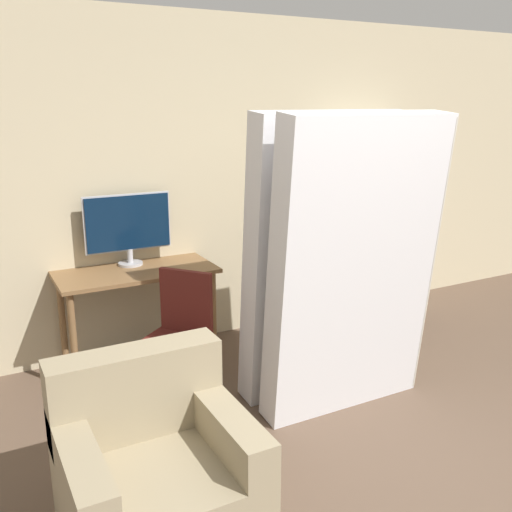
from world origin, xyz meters
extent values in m
cube|color=#C6B793|center=(0.00, 2.79, 1.35)|extent=(8.00, 0.06, 2.70)
cube|color=brown|center=(-0.98, 2.48, 0.76)|extent=(1.19, 0.56, 0.03)
cylinder|color=brown|center=(-1.52, 2.26, 0.37)|extent=(0.05, 0.05, 0.74)
cylinder|color=brown|center=(-0.45, 2.26, 0.37)|extent=(0.05, 0.05, 0.74)
cylinder|color=brown|center=(-1.52, 2.70, 0.37)|extent=(0.05, 0.05, 0.74)
cylinder|color=brown|center=(-0.45, 2.70, 0.37)|extent=(0.05, 0.05, 0.74)
cylinder|color=#B7B7BC|center=(-0.98, 2.65, 0.78)|extent=(0.19, 0.19, 0.02)
cylinder|color=#B7B7BC|center=(-0.98, 2.65, 0.85)|extent=(0.04, 0.04, 0.11)
cube|color=#B7B7BC|center=(-0.98, 2.65, 1.11)|extent=(0.67, 0.02, 0.44)
cube|color=#0A1E38|center=(-0.98, 2.65, 1.11)|extent=(0.65, 0.03, 0.42)
cylinder|color=#4C4C51|center=(-0.95, 1.79, 0.01)|extent=(0.52, 0.52, 0.03)
cylinder|color=#4C4C51|center=(-0.95, 1.79, 0.21)|extent=(0.05, 0.05, 0.36)
cube|color=#591E19|center=(-0.95, 1.79, 0.42)|extent=(0.62, 0.62, 0.05)
cube|color=#591E19|center=(-0.80, 1.92, 0.67)|extent=(0.28, 0.33, 0.45)
cube|color=beige|center=(0.81, 2.61, 0.88)|extent=(0.02, 0.31, 1.76)
cube|color=beige|center=(1.67, 2.61, 0.88)|extent=(0.02, 0.31, 1.76)
cube|color=beige|center=(1.24, 2.75, 0.88)|extent=(0.88, 0.02, 1.76)
cube|color=beige|center=(1.24, 2.61, 0.01)|extent=(0.85, 0.27, 0.02)
cube|color=beige|center=(1.24, 2.61, 0.36)|extent=(0.85, 0.27, 0.02)
cube|color=beige|center=(1.24, 2.61, 0.71)|extent=(0.85, 0.27, 0.02)
cube|color=beige|center=(1.24, 2.61, 1.06)|extent=(0.85, 0.27, 0.02)
cube|color=beige|center=(1.24, 2.61, 1.40)|extent=(0.85, 0.27, 0.02)
cube|color=beige|center=(1.24, 2.61, 1.75)|extent=(0.85, 0.27, 0.02)
cube|color=brown|center=(0.85, 2.59, 0.14)|extent=(0.04, 0.16, 0.25)
cube|color=#232328|center=(0.88, 2.58, 0.12)|extent=(0.03, 0.17, 0.21)
cube|color=#7A2D84|center=(0.92, 2.65, 0.16)|extent=(0.02, 0.16, 0.29)
cube|color=silver|center=(0.95, 2.63, 0.16)|extent=(0.02, 0.18, 0.28)
cube|color=gold|center=(0.97, 2.64, 0.16)|extent=(0.03, 0.19, 0.28)
cube|color=#232328|center=(1.00, 2.63, 0.16)|extent=(0.02, 0.23, 0.29)
cube|color=#232328|center=(0.84, 2.56, 0.49)|extent=(0.03, 0.17, 0.25)
cube|color=#232328|center=(0.88, 2.65, 0.47)|extent=(0.02, 0.19, 0.21)
cube|color=#287A38|center=(0.91, 2.60, 0.48)|extent=(0.04, 0.15, 0.23)
cube|color=gold|center=(0.95, 2.65, 0.48)|extent=(0.03, 0.19, 0.22)
cube|color=brown|center=(0.98, 2.60, 0.50)|extent=(0.02, 0.22, 0.26)
cube|color=orange|center=(1.02, 2.62, 0.48)|extent=(0.04, 0.20, 0.22)
cube|color=gold|center=(0.84, 2.62, 0.86)|extent=(0.03, 0.19, 0.30)
cube|color=gold|center=(0.88, 2.62, 0.82)|extent=(0.02, 0.22, 0.21)
cube|color=gold|center=(0.91, 2.61, 0.83)|extent=(0.03, 0.23, 0.24)
cube|color=orange|center=(0.95, 2.61, 0.84)|extent=(0.03, 0.16, 0.25)
cube|color=#7A2D84|center=(0.84, 2.62, 1.21)|extent=(0.03, 0.19, 0.28)
cube|color=brown|center=(0.88, 2.59, 1.19)|extent=(0.03, 0.18, 0.25)
cube|color=gold|center=(0.91, 2.61, 1.20)|extent=(0.02, 0.19, 0.26)
cube|color=#1E4C9E|center=(0.94, 2.57, 1.17)|extent=(0.02, 0.17, 0.22)
cube|color=silver|center=(0.98, 2.57, 1.21)|extent=(0.03, 0.18, 0.30)
cube|color=silver|center=(1.01, 2.57, 1.17)|extent=(0.03, 0.19, 0.21)
cube|color=#7A2D84|center=(1.05, 2.62, 1.20)|extent=(0.02, 0.21, 0.28)
cube|color=brown|center=(1.08, 2.59, 1.18)|extent=(0.03, 0.17, 0.23)
cube|color=#287A38|center=(0.84, 2.59, 1.51)|extent=(0.03, 0.22, 0.20)
cube|color=silver|center=(0.88, 2.65, 1.55)|extent=(0.04, 0.19, 0.28)
cube|color=orange|center=(0.92, 2.64, 1.53)|extent=(0.02, 0.17, 0.24)
cube|color=#232328|center=(0.95, 2.61, 1.52)|extent=(0.02, 0.23, 0.22)
cube|color=silver|center=(0.06, 1.16, 0.98)|extent=(1.17, 0.40, 1.96)
cube|color=beige|center=(0.64, 1.16, 0.98)|extent=(0.01, 0.40, 1.92)
cube|color=silver|center=(0.06, 1.49, 0.98)|extent=(1.17, 0.38, 1.96)
cube|color=beige|center=(0.64, 1.49, 0.98)|extent=(0.01, 0.38, 1.92)
cube|color=gray|center=(-1.45, 0.62, 0.20)|extent=(0.85, 0.80, 0.40)
cube|color=gray|center=(-1.45, 0.92, 0.62)|extent=(0.85, 0.20, 0.45)
cube|color=gray|center=(-1.80, 0.62, 0.50)|extent=(0.16, 0.80, 0.20)
cube|color=gray|center=(-1.11, 0.62, 0.50)|extent=(0.16, 0.80, 0.20)
camera|label=1|loc=(-2.12, -1.61, 2.02)|focal=40.00mm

